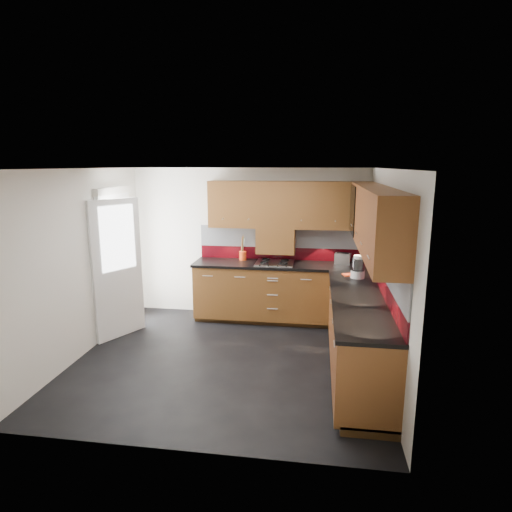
% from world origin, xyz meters
% --- Properties ---
extents(room, '(4.00, 3.80, 2.64)m').
position_xyz_m(room, '(0.00, 0.00, 1.50)').
color(room, black).
extents(base_cabinets, '(2.70, 3.20, 0.95)m').
position_xyz_m(base_cabinets, '(1.07, 0.72, 0.44)').
color(base_cabinets, '#5C3514').
rests_on(base_cabinets, room).
extents(countertop, '(2.72, 3.22, 0.04)m').
position_xyz_m(countertop, '(1.05, 0.70, 0.92)').
color(countertop, black).
rests_on(countertop, base_cabinets).
extents(backsplash, '(2.70, 3.20, 0.54)m').
position_xyz_m(backsplash, '(1.28, 0.93, 1.21)').
color(backsplash, maroon).
rests_on(backsplash, countertop).
extents(upper_cabinets, '(2.50, 3.20, 0.72)m').
position_xyz_m(upper_cabinets, '(1.23, 0.78, 1.84)').
color(upper_cabinets, '#5C3514').
rests_on(upper_cabinets, room).
extents(extractor_hood, '(0.60, 0.33, 0.40)m').
position_xyz_m(extractor_hood, '(0.45, 1.64, 1.28)').
color(extractor_hood, '#5C3514').
rests_on(extractor_hood, room).
extents(glass_cabinet, '(0.32, 0.80, 0.66)m').
position_xyz_m(glass_cabinet, '(1.71, 1.07, 1.87)').
color(glass_cabinet, black).
rests_on(glass_cabinet, room).
extents(back_door, '(0.42, 1.19, 2.04)m').
position_xyz_m(back_door, '(-1.78, 0.75, 1.03)').
color(back_door, white).
rests_on(back_door, room).
extents(gas_hob, '(0.58, 0.51, 0.05)m').
position_xyz_m(gas_hob, '(0.45, 1.47, 0.95)').
color(gas_hob, silver).
rests_on(gas_hob, countertop).
extents(utensil_pot, '(0.11, 0.11, 0.41)m').
position_xyz_m(utensil_pot, '(-0.08, 1.66, 1.03)').
color(utensil_pot, '#DE4214').
rests_on(utensil_pot, countertop).
extents(toaster, '(0.26, 0.18, 0.17)m').
position_xyz_m(toaster, '(1.49, 1.62, 1.02)').
color(toaster, silver).
rests_on(toaster, countertop).
extents(food_processor, '(0.19, 0.19, 0.31)m').
position_xyz_m(food_processor, '(1.65, 0.79, 1.08)').
color(food_processor, white).
rests_on(food_processor, countertop).
extents(paper_towel, '(0.15, 0.15, 0.24)m').
position_xyz_m(paper_towel, '(1.67, 1.02, 1.06)').
color(paper_towel, white).
rests_on(paper_towel, countertop).
extents(orange_cloth, '(0.18, 0.17, 0.02)m').
position_xyz_m(orange_cloth, '(1.54, 0.91, 0.95)').
color(orange_cloth, '#E84119').
rests_on(orange_cloth, countertop).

